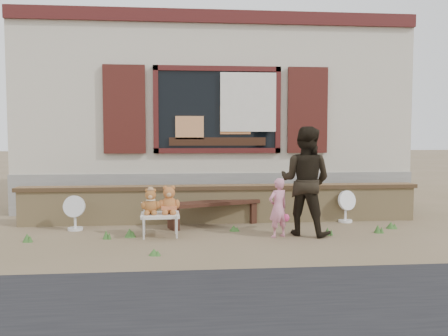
{
  "coord_description": "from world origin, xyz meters",
  "views": [
    {
      "loc": [
        -0.75,
        -7.35,
        1.56
      ],
      "look_at": [
        0.0,
        0.6,
        1.0
      ],
      "focal_mm": 38.0,
      "sensor_mm": 36.0,
      "label": 1
    }
  ],
  "objects": [
    {
      "name": "brick_wall",
      "position": [
        0.0,
        1.0,
        0.34
      ],
      "size": [
        7.1,
        0.36,
        0.67
      ],
      "color": "tan",
      "rests_on": "ground"
    },
    {
      "name": "teddy_bear_left",
      "position": [
        -1.19,
        -0.13,
        0.55
      ],
      "size": [
        0.3,
        0.26,
        0.4
      ],
      "primitive_type": null,
      "rotation": [
        0.0,
        0.0,
        0.04
      ],
      "color": "brown",
      "rests_on": "folding_chair"
    },
    {
      "name": "child",
      "position": [
        0.74,
        -0.32,
        0.45
      ],
      "size": [
        0.39,
        0.34,
        0.91
      ],
      "primitive_type": "imported",
      "rotation": [
        0.0,
        0.0,
        3.57
      ],
      "color": "pink",
      "rests_on": "ground"
    },
    {
      "name": "grass_tufts",
      "position": [
        -0.07,
        -0.19,
        0.06
      ],
      "size": [
        5.88,
        1.59,
        0.13
      ],
      "color": "#366227",
      "rests_on": "ground"
    },
    {
      "name": "shopfront",
      "position": [
        0.0,
        4.49,
        2.0
      ],
      "size": [
        8.04,
        5.13,
        4.0
      ],
      "color": "#A89C88",
      "rests_on": "ground"
    },
    {
      "name": "teddy_bear_right",
      "position": [
        -0.91,
        -0.11,
        0.58
      ],
      "size": [
        0.33,
        0.29,
        0.44
      ],
      "primitive_type": null,
      "rotation": [
        0.0,
        0.0,
        0.04
      ],
      "color": "brown",
      "rests_on": "folding_chair"
    },
    {
      "name": "ground",
      "position": [
        0.0,
        0.0,
        0.0
      ],
      "size": [
        80.0,
        80.0,
        0.0
      ],
      "primitive_type": "plane",
      "color": "brown",
      "rests_on": "ground"
    },
    {
      "name": "adult",
      "position": [
        1.2,
        -0.17,
        0.84
      ],
      "size": [
        1.04,
        0.98,
        1.69
      ],
      "primitive_type": "imported",
      "rotation": [
        0.0,
        0.0,
        2.56
      ],
      "color": "black",
      "rests_on": "ground"
    },
    {
      "name": "bench",
      "position": [
        -0.18,
        0.69,
        0.31
      ],
      "size": [
        1.67,
        0.92,
        0.42
      ],
      "rotation": [
        0.0,
        0.0,
        0.36
      ],
      "color": "black",
      "rests_on": "ground"
    },
    {
      "name": "fan_right",
      "position": [
        2.2,
        0.8,
        0.29
      ],
      "size": [
        0.37,
        0.24,
        0.57
      ],
      "rotation": [
        0.0,
        0.0,
        0.34
      ],
      "color": "white",
      "rests_on": "ground"
    },
    {
      "name": "fan_left",
      "position": [
        -2.46,
        0.51,
        0.29
      ],
      "size": [
        0.36,
        0.24,
        0.58
      ],
      "rotation": [
        0.0,
        0.0,
        -0.11
      ],
      "color": "silver",
      "rests_on": "ground"
    },
    {
      "name": "folding_chair",
      "position": [
        -1.05,
        -0.12,
        0.32
      ],
      "size": [
        0.6,
        0.54,
        0.36
      ],
      "rotation": [
        0.0,
        0.0,
        0.04
      ],
      "color": "silver",
      "rests_on": "ground"
    }
  ]
}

